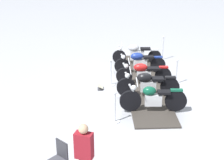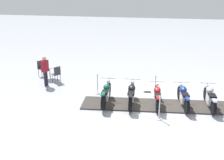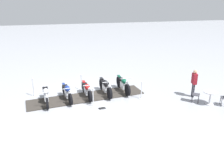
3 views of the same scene
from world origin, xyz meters
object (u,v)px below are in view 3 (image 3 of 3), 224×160
motorcycle_forest (123,84)px  info_placard (102,107)px  motorcycle_black (106,87)px  stanchion_left_front (34,90)px  motorcycle_chrome (46,95)px  motorcycle_maroon (87,90)px  cafe_table (210,95)px  cafe_chair_across_table (195,93)px  motorcycle_navy (67,92)px  stanchion_right_rear (141,93)px  stanchion_left_mid (81,85)px  stanchion_right_mid (93,101)px  bystander_person (194,81)px

motorcycle_forest → info_placard: motorcycle_forest is taller
motorcycle_black → stanchion_left_front: stanchion_left_front is taller
motorcycle_chrome → motorcycle_black: size_ratio=0.98×
motorcycle_maroon → cafe_table: 6.91m
cafe_chair_across_table → motorcycle_navy: bearing=-157.8°
motorcycle_chrome → stanchion_right_rear: 5.38m
motorcycle_black → info_placard: size_ratio=5.98×
motorcycle_maroon → stanchion_left_mid: stanchion_left_mid is taller
motorcycle_maroon → cafe_table: size_ratio=2.68×
motorcycle_chrome → cafe_table: motorcycle_chrome is taller
motorcycle_forest → cafe_chair_across_table: (-3.48, 2.32, 0.02)m
stanchion_right_mid → motorcycle_navy: bearing=-40.0°
motorcycle_navy → motorcycle_chrome: bearing=-92.6°
stanchion_right_rear → stanchion_left_mid: bearing=-34.4°
stanchion_right_rear → cafe_chair_across_table: size_ratio=1.10×
stanchion_right_rear → motorcycle_chrome: bearing=-6.2°
motorcycle_maroon → stanchion_right_mid: stanchion_right_mid is taller
motorcycle_forest → stanchion_right_mid: (2.14, 1.55, -0.20)m
stanchion_left_mid → motorcycle_forest: bearing=157.6°
stanchion_left_front → info_placard: stanchion_left_front is taller
stanchion_right_rear → stanchion_right_mid: bearing=7.3°
stanchion_right_mid → cafe_chair_across_table: bearing=172.3°
motorcycle_navy → stanchion_right_rear: stanchion_right_rear is taller
motorcycle_forest → stanchion_right_rear: bearing=27.8°
motorcycle_forest → motorcycle_maroon: bearing=-87.1°
cafe_chair_across_table → stanchion_right_rear: bearing=-165.3°
stanchion_right_mid → bystander_person: bystander_person is taller
motorcycle_navy → bystander_person: 7.37m
motorcycle_black → cafe_table: bearing=58.1°
bystander_person → motorcycle_maroon: bearing=0.6°
motorcycle_chrome → motorcycle_forest: (-4.60, -0.60, 0.00)m
cafe_table → cafe_chair_across_table: 0.83m
stanchion_left_front → stanchion_right_rear: 6.36m
stanchion_right_mid → cafe_table: (-6.27, 1.26, 0.25)m
motorcycle_black → stanchion_left_front: size_ratio=1.97×
motorcycle_navy → stanchion_right_rear: bearing=70.2°
stanchion_left_mid → motorcycle_maroon: bearing=97.3°
stanchion_right_rear → info_placard: bearing=16.7°
motorcycle_navy → stanchion_left_mid: 1.78m
motorcycle_forest → stanchion_left_front: (5.35, -0.65, -0.12)m
motorcycle_navy → bystander_person: size_ratio=1.30×
stanchion_right_mid → stanchion_right_rear: bearing=-172.7°
stanchion_left_front → stanchion_left_mid: stanchion_left_front is taller
info_placard → motorcycle_navy: bearing=-47.7°
stanchion_left_front → stanchion_left_mid: 2.91m
cafe_table → bystander_person: bearing=-74.8°
motorcycle_navy → info_placard: motorcycle_navy is taller
cafe_table → info_placard: bearing=-8.7°
motorcycle_black → info_placard: 1.91m
motorcycle_navy → motorcycle_black: 2.32m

